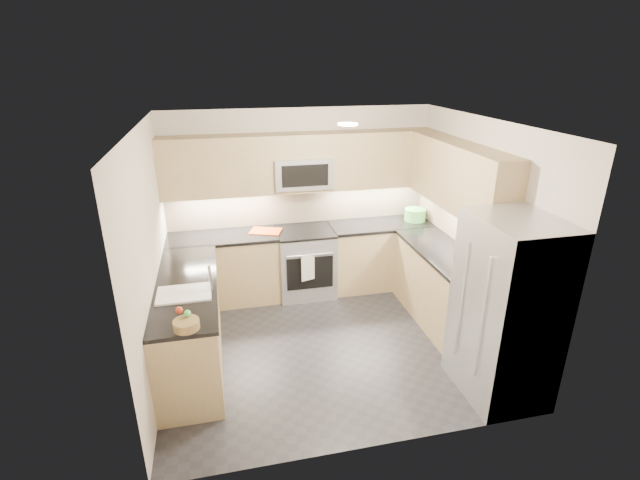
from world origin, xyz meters
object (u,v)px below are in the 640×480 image
at_px(utensil_bowl, 415,215).
at_px(cutting_board, 266,231).
at_px(refrigerator, 506,310).
at_px(gas_range, 305,263).
at_px(microwave, 302,172).
at_px(fruit_basket, 186,325).

distance_m(utensil_bowl, cutting_board, 2.12).
bearing_deg(refrigerator, utensil_bowl, 86.54).
relative_size(refrigerator, utensil_bowl, 6.09).
bearing_deg(cutting_board, utensil_bowl, -0.45).
xyz_separation_m(gas_range, utensil_bowl, (1.60, 0.04, 0.57)).
bearing_deg(refrigerator, cutting_board, 128.47).
bearing_deg(microwave, gas_range, -90.00).
bearing_deg(fruit_basket, refrigerator, -5.15).
height_order(gas_range, refrigerator, refrigerator).
height_order(cutting_board, fruit_basket, fruit_basket).
distance_m(gas_range, refrigerator, 2.86).
xyz_separation_m(gas_range, fruit_basket, (-1.45, -2.16, 0.53)).
bearing_deg(fruit_basket, cutting_board, 67.18).
bearing_deg(gas_range, microwave, 90.00).
xyz_separation_m(utensil_bowl, cutting_board, (-2.12, 0.02, -0.08)).
bearing_deg(microwave, utensil_bowl, -3.20).
xyz_separation_m(refrigerator, cutting_board, (-1.97, 2.48, 0.05)).
relative_size(gas_range, cutting_board, 2.27).
height_order(refrigerator, cutting_board, refrigerator).
bearing_deg(gas_range, cutting_board, 174.26).
bearing_deg(gas_range, fruit_basket, -123.84).
height_order(gas_range, cutting_board, cutting_board).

